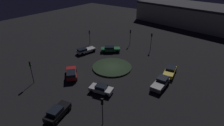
{
  "coord_description": "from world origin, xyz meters",
  "views": [
    {
      "loc": [
        -26.96,
        -19.86,
        18.36
      ],
      "look_at": [
        0.0,
        0.0,
        1.09
      ],
      "focal_mm": 29.44,
      "sensor_mm": 36.0,
      "label": 1
    }
  ],
  "objects_px": {
    "car_white": "(85,50)",
    "car_silver": "(101,89)",
    "car_red": "(71,73)",
    "car_black": "(57,112)",
    "traffic_light_east": "(130,34)",
    "traffic_light_southwest": "(102,106)",
    "traffic_light_northwest": "(31,68)",
    "car_yellow": "(170,71)",
    "car_green": "(110,49)",
    "car_grey": "(161,83)",
    "traffic_light_northeast": "(89,34)",
    "traffic_light_east_near": "(151,38)",
    "store_building": "(193,15)"
  },
  "relations": [
    {
      "from": "car_silver",
      "to": "traffic_light_northeast",
      "type": "relative_size",
      "value": 1.11
    },
    {
      "from": "traffic_light_northwest",
      "to": "traffic_light_southwest",
      "type": "height_order",
      "value": "traffic_light_northwest"
    },
    {
      "from": "traffic_light_east_near",
      "to": "traffic_light_southwest",
      "type": "height_order",
      "value": "traffic_light_east_near"
    },
    {
      "from": "car_white",
      "to": "traffic_light_northeast",
      "type": "relative_size",
      "value": 1.29
    },
    {
      "from": "traffic_light_northeast",
      "to": "traffic_light_southwest",
      "type": "height_order",
      "value": "traffic_light_southwest"
    },
    {
      "from": "car_silver",
      "to": "car_black",
      "type": "bearing_deg",
      "value": 67.33
    },
    {
      "from": "traffic_light_east_near",
      "to": "store_building",
      "type": "bearing_deg",
      "value": -173.68
    },
    {
      "from": "car_silver",
      "to": "traffic_light_northeast",
      "type": "distance_m",
      "value": 22.65
    },
    {
      "from": "car_red",
      "to": "car_green",
      "type": "height_order",
      "value": "car_red"
    },
    {
      "from": "car_green",
      "to": "traffic_light_northeast",
      "type": "xyz_separation_m",
      "value": [
        1.05,
        7.74,
        1.92
      ]
    },
    {
      "from": "traffic_light_northeast",
      "to": "traffic_light_southwest",
      "type": "distance_m",
      "value": 29.53
    },
    {
      "from": "car_white",
      "to": "car_grey",
      "type": "bearing_deg",
      "value": -82.99
    },
    {
      "from": "traffic_light_east",
      "to": "car_green",
      "type": "bearing_deg",
      "value": -26.94
    },
    {
      "from": "car_white",
      "to": "traffic_light_northwest",
      "type": "xyz_separation_m",
      "value": [
        -15.08,
        -1.71,
        2.33
      ]
    },
    {
      "from": "car_yellow",
      "to": "store_building",
      "type": "distance_m",
      "value": 40.1
    },
    {
      "from": "traffic_light_southwest",
      "to": "car_green",
      "type": "bearing_deg",
      "value": 2.55
    },
    {
      "from": "car_green",
      "to": "traffic_light_northwest",
      "type": "height_order",
      "value": "traffic_light_northwest"
    },
    {
      "from": "car_yellow",
      "to": "traffic_light_east",
      "type": "relative_size",
      "value": 1.14
    },
    {
      "from": "car_yellow",
      "to": "traffic_light_northwest",
      "type": "relative_size",
      "value": 1.1
    },
    {
      "from": "car_silver",
      "to": "traffic_light_southwest",
      "type": "height_order",
      "value": "traffic_light_southwest"
    },
    {
      "from": "traffic_light_northwest",
      "to": "store_building",
      "type": "relative_size",
      "value": 0.1
    },
    {
      "from": "car_black",
      "to": "traffic_light_northwest",
      "type": "bearing_deg",
      "value": 60.5
    },
    {
      "from": "car_black",
      "to": "traffic_light_east_near",
      "type": "height_order",
      "value": "traffic_light_east_near"
    },
    {
      "from": "car_yellow",
      "to": "traffic_light_east_near",
      "type": "bearing_deg",
      "value": -145.72
    },
    {
      "from": "car_green",
      "to": "car_grey",
      "type": "relative_size",
      "value": 1.04
    },
    {
      "from": "car_silver",
      "to": "traffic_light_east",
      "type": "distance_m",
      "value": 22.66
    },
    {
      "from": "car_red",
      "to": "car_black",
      "type": "height_order",
      "value": "car_black"
    },
    {
      "from": "car_grey",
      "to": "store_building",
      "type": "height_order",
      "value": "store_building"
    },
    {
      "from": "car_red",
      "to": "car_white",
      "type": "relative_size",
      "value": 0.95
    },
    {
      "from": "traffic_light_southwest",
      "to": "store_building",
      "type": "xyz_separation_m",
      "value": [
        57.15,
        4.21,
        0.59
      ]
    },
    {
      "from": "car_silver",
      "to": "car_grey",
      "type": "distance_m",
      "value": 10.3
    },
    {
      "from": "traffic_light_southwest",
      "to": "car_black",
      "type": "bearing_deg",
      "value": 82.09
    },
    {
      "from": "traffic_light_northwest",
      "to": "traffic_light_east",
      "type": "bearing_deg",
      "value": 22.66
    },
    {
      "from": "traffic_light_northeast",
      "to": "traffic_light_northwest",
      "type": "xyz_separation_m",
      "value": [
        -20.29,
        -4.97,
        0.38
      ]
    },
    {
      "from": "car_red",
      "to": "store_building",
      "type": "height_order",
      "value": "store_building"
    },
    {
      "from": "car_red",
      "to": "car_white",
      "type": "xyz_separation_m",
      "value": [
        9.71,
        5.7,
        -0.08
      ]
    },
    {
      "from": "car_yellow",
      "to": "car_silver",
      "type": "bearing_deg",
      "value": -38.61
    },
    {
      "from": "car_white",
      "to": "car_silver",
      "type": "bearing_deg",
      "value": -112.52
    },
    {
      "from": "car_red",
      "to": "store_building",
      "type": "bearing_deg",
      "value": -57.09
    },
    {
      "from": "car_yellow",
      "to": "traffic_light_east",
      "type": "bearing_deg",
      "value": -130.78
    },
    {
      "from": "car_grey",
      "to": "traffic_light_northeast",
      "type": "distance_m",
      "value": 25.18
    },
    {
      "from": "traffic_light_east",
      "to": "traffic_light_southwest",
      "type": "distance_m",
      "value": 29.17
    },
    {
      "from": "car_red",
      "to": "car_green",
      "type": "distance_m",
      "value": 13.92
    },
    {
      "from": "car_red",
      "to": "traffic_light_northeast",
      "type": "xyz_separation_m",
      "value": [
        14.92,
        8.96,
        1.88
      ]
    },
    {
      "from": "car_silver",
      "to": "car_green",
      "type": "relative_size",
      "value": 0.9
    },
    {
      "from": "traffic_light_east_near",
      "to": "store_building",
      "type": "relative_size",
      "value": 0.11
    },
    {
      "from": "traffic_light_northwest",
      "to": "car_yellow",
      "type": "bearing_deg",
      "value": -15.31
    },
    {
      "from": "car_yellow",
      "to": "traffic_light_northwest",
      "type": "distance_m",
      "value": 25.54
    },
    {
      "from": "car_yellow",
      "to": "store_building",
      "type": "bearing_deg",
      "value": -179.76
    },
    {
      "from": "traffic_light_east_near",
      "to": "store_building",
      "type": "height_order",
      "value": "store_building"
    }
  ]
}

